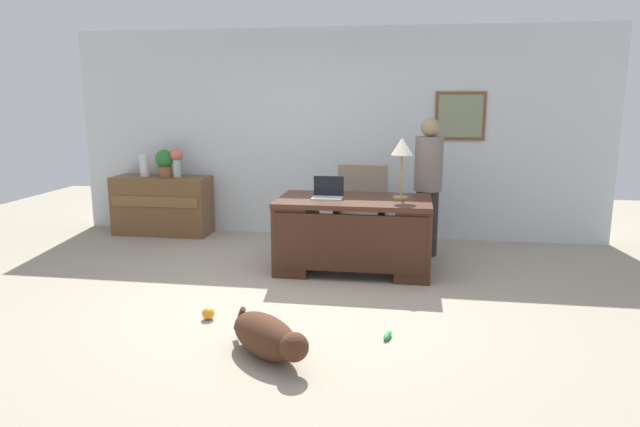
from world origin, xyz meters
TOP-DOWN VIEW (x-y plane):
  - ground_plane at (0.00, 0.00)m, footprint 12.00×12.00m
  - back_wall at (0.01, 2.60)m, footprint 7.00×0.16m
  - desk at (0.43, 0.97)m, footprint 1.60×0.91m
  - credenza at (-2.29, 2.25)m, footprint 1.29×0.50m
  - armchair at (0.43, 1.84)m, footprint 0.60×0.59m
  - person_standing at (1.21, 1.74)m, footprint 0.32×0.32m
  - dog_lying at (0.05, -1.21)m, footprint 0.72×0.69m
  - laptop at (0.15, 0.98)m, footprint 0.32×0.22m
  - desk_lamp at (0.91, 1.05)m, footprint 0.22×0.22m
  - vase_with_flowers at (-2.06, 2.25)m, footprint 0.17×0.17m
  - vase_empty at (-2.52, 2.25)m, footprint 0.12×0.12m
  - potted_plant at (-2.23, 2.25)m, footprint 0.24×0.24m
  - dog_toy_ball at (-0.62, -0.60)m, footprint 0.10×0.10m
  - dog_toy_bone at (0.87, -0.74)m, footprint 0.08×0.17m

SIDE VIEW (x-z plane):
  - ground_plane at x=0.00m, z-range 0.00..0.00m
  - dog_toy_bone at x=0.87m, z-range 0.00..0.05m
  - dog_toy_ball at x=-0.62m, z-range 0.00..0.10m
  - dog_lying at x=0.05m, z-range 0.00..0.30m
  - credenza at x=-2.29m, z-range 0.00..0.78m
  - desk at x=0.43m, z-range 0.03..0.81m
  - armchair at x=0.43m, z-range -0.04..0.98m
  - person_standing at x=1.21m, z-range 0.02..1.62m
  - laptop at x=0.15m, z-range 0.72..0.95m
  - vase_empty at x=-2.52m, z-range 0.78..1.08m
  - potted_plant at x=-2.23m, z-range 0.80..1.16m
  - vase_with_flowers at x=-2.06m, z-range 0.82..1.21m
  - desk_lamp at x=0.91m, z-range 0.97..1.60m
  - back_wall at x=0.01m, z-range 0.00..2.70m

